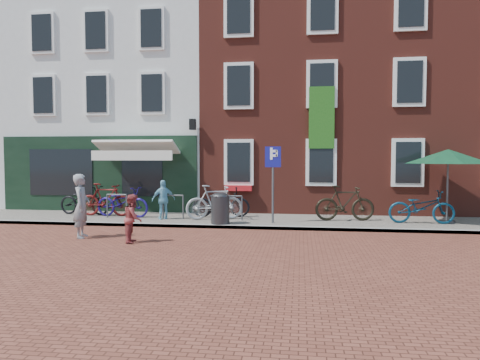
# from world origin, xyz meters

# --- Properties ---
(ground) EXTENTS (80.00, 80.00, 0.00)m
(ground) POSITION_xyz_m (0.00, 0.00, 0.00)
(ground) COLOR brown
(sidewalk) EXTENTS (24.00, 3.00, 0.10)m
(sidewalk) POSITION_xyz_m (1.00, 1.50, 0.05)
(sidewalk) COLOR slate
(sidewalk) RESTS_ON ground
(building_stucco) EXTENTS (8.00, 8.00, 9.00)m
(building_stucco) POSITION_xyz_m (-5.00, 7.00, 4.50)
(building_stucco) COLOR silver
(building_stucco) RESTS_ON ground
(building_brick_mid) EXTENTS (6.00, 8.00, 10.00)m
(building_brick_mid) POSITION_xyz_m (2.00, 7.00, 5.00)
(building_brick_mid) COLOR maroon
(building_brick_mid) RESTS_ON ground
(building_brick_right) EXTENTS (6.00, 8.00, 10.00)m
(building_brick_right) POSITION_xyz_m (8.00, 7.00, 5.00)
(building_brick_right) COLOR maroon
(building_brick_right) RESTS_ON ground
(litter_bin) EXTENTS (0.57, 0.57, 1.05)m
(litter_bin) POSITION_xyz_m (0.29, 0.30, 0.64)
(litter_bin) COLOR #303032
(litter_bin) RESTS_ON sidewalk
(parking_sign) EXTENTS (0.50, 0.08, 2.43)m
(parking_sign) POSITION_xyz_m (1.90, 0.75, 1.76)
(parking_sign) COLOR #4C4C4F
(parking_sign) RESTS_ON sidewalk
(parasol) EXTENTS (2.64, 2.64, 2.44)m
(parasol) POSITION_xyz_m (7.40, 1.53, 2.30)
(parasol) COLOR #4C4C4F
(parasol) RESTS_ON sidewalk
(woman) EXTENTS (0.55, 0.71, 1.74)m
(woman) POSITION_xyz_m (-3.12, -1.98, 0.87)
(woman) COLOR gray
(woman) RESTS_ON ground
(boy) EXTENTS (0.57, 0.67, 1.24)m
(boy) POSITION_xyz_m (-1.49, -2.41, 0.62)
(boy) COLOR #953838
(boy) RESTS_ON ground
(cafe_person) EXTENTS (0.84, 0.65, 1.32)m
(cafe_person) POSITION_xyz_m (-1.80, 1.10, 0.76)
(cafe_person) COLOR #6FB1CA
(cafe_person) RESTS_ON sidewalk
(bicycle_0) EXTENTS (2.06, 0.94, 1.05)m
(bicycle_0) POSITION_xyz_m (-4.99, 1.81, 0.62)
(bicycle_0) COLOR black
(bicycle_0) RESTS_ON sidewalk
(bicycle_1) EXTENTS (1.94, 0.57, 1.16)m
(bicycle_1) POSITION_xyz_m (-4.10, 1.59, 0.68)
(bicycle_1) COLOR #55100F
(bicycle_1) RESTS_ON sidewalk
(bicycle_2) EXTENTS (2.07, 0.99, 1.05)m
(bicycle_2) POSITION_xyz_m (-3.40, 1.46, 0.62)
(bicycle_2) COLOR #1A0F5E
(bicycle_2) RESTS_ON sidewalk
(bicycle_3) EXTENTS (2.00, 1.19, 1.16)m
(bicycle_3) POSITION_xyz_m (-0.09, 1.26, 0.68)
(bicycle_3) COLOR #9A9A9C
(bicycle_3) RESTS_ON sidewalk
(bicycle_4) EXTENTS (2.08, 1.04, 1.05)m
(bicycle_4) POSITION_xyz_m (0.03, 1.86, 0.62)
(bicycle_4) COLOR black
(bicycle_4) RESTS_ON sidewalk
(bicycle_5) EXTENTS (1.98, 0.76, 1.16)m
(bicycle_5) POSITION_xyz_m (4.21, 1.54, 0.68)
(bicycle_5) COLOR black
(bicycle_5) RESTS_ON sidewalk
(bicycle_6) EXTENTS (2.02, 0.77, 1.05)m
(bicycle_6) POSITION_xyz_m (6.55, 1.26, 0.62)
(bicycle_6) COLOR #092F46
(bicycle_6) RESTS_ON sidewalk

